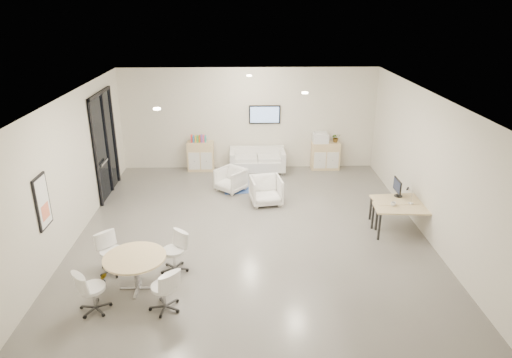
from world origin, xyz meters
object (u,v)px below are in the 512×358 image
at_px(loveseat, 257,161).
at_px(round_table, 135,261).
at_px(desk_rear, 400,201).
at_px(desk_front, 403,210).
at_px(armchair_left, 231,179).
at_px(sideboard_right, 325,156).
at_px(armchair_right, 266,189).
at_px(sideboard_left, 201,156).

xyz_separation_m(loveseat, round_table, (-2.45, -6.28, 0.27)).
height_order(desk_rear, desk_front, desk_rear).
distance_m(armchair_left, round_table, 5.03).
distance_m(desk_rear, round_table, 6.27).
distance_m(loveseat, armchair_left, 1.73).
xyz_separation_m(sideboard_right, desk_front, (1.02, -4.44, 0.16)).
relative_size(armchair_left, armchair_right, 0.90).
relative_size(sideboard_right, desk_rear, 0.66).
bearing_deg(desk_front, armchair_right, 153.50).
height_order(armchair_right, round_table, armchair_right).
relative_size(sideboard_left, desk_rear, 0.69).
relative_size(loveseat, round_table, 1.50).
height_order(sideboard_left, armchair_left, sideboard_left).
height_order(armchair_left, round_table, armchair_left).
relative_size(sideboard_left, round_table, 0.81).
bearing_deg(desk_rear, armchair_right, 152.44).
bearing_deg(desk_rear, round_table, -161.24).
distance_m(sideboard_left, desk_rear, 6.45).
bearing_deg(loveseat, armchair_right, -87.11).
bearing_deg(sideboard_left, desk_rear, -37.90).
distance_m(sideboard_right, round_table, 7.97).
distance_m(desk_rear, desk_front, 0.49).
bearing_deg(sideboard_right, loveseat, -174.94).
height_order(sideboard_left, desk_front, sideboard_left).
bearing_deg(sideboard_left, sideboard_right, -0.01).
bearing_deg(sideboard_right, armchair_right, -127.50).
relative_size(desk_rear, desk_front, 1.02).
bearing_deg(round_table, armchair_right, 55.69).
height_order(sideboard_right, desk_rear, sideboard_right).
height_order(sideboard_left, desk_rear, sideboard_left).
height_order(armchair_left, desk_front, armchair_left).
relative_size(loveseat, desk_rear, 1.28).
xyz_separation_m(sideboard_left, desk_rear, (5.09, -3.96, 0.14)).
relative_size(armchair_right, round_table, 0.71).
relative_size(armchair_right, desk_rear, 0.60).
relative_size(sideboard_left, desk_front, 0.70).
height_order(loveseat, armchair_right, armchair_right).
bearing_deg(desk_rear, desk_front, -104.87).
bearing_deg(sideboard_right, sideboard_left, 179.99).
distance_m(armchair_right, desk_rear, 3.41).
relative_size(sideboard_right, armchair_right, 1.09).
distance_m(armchair_right, desk_front, 3.55).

